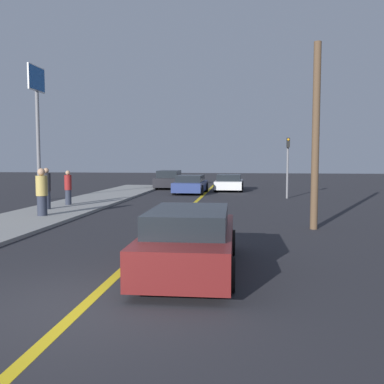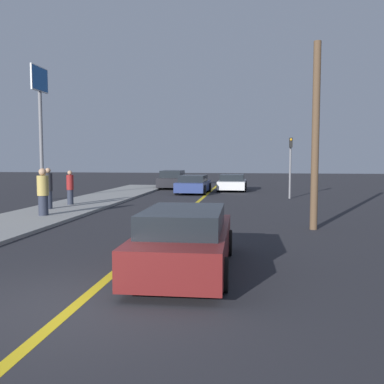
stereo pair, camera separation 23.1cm
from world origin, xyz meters
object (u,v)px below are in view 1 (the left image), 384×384
Objects in this scene: car_near_right_lane at (190,240)px; traffic_light at (288,161)px; car_ahead_center at (191,184)px; pedestrian_near_curb at (42,192)px; utility_pole at (316,137)px; pedestrian_mid_group at (47,188)px; pedestrian_far_standing at (68,188)px; roadside_sign at (37,102)px; car_far_distant at (229,183)px; car_parked_left_lot at (169,180)px.

traffic_light is at bearing 76.42° from car_near_right_lane.
pedestrian_near_curb reaches higher than car_ahead_center.
traffic_light is 0.58× the size of utility_pole.
pedestrian_mid_group is 1.79m from pedestrian_far_standing.
utility_pole is (10.81, -3.34, 2.00)m from pedestrian_mid_group.
car_ahead_center is at bearing 154.22° from traffic_light.
pedestrian_mid_group is 0.25× the size of roadside_sign.
utility_pole reaches higher than car_near_right_lane.
car_near_right_lane is at bearing -89.50° from car_far_distant.
car_far_distant is 0.59× the size of roadside_sign.
pedestrian_far_standing is at bearing 82.96° from pedestrian_mid_group.
pedestrian_far_standing is at bearing -152.43° from traffic_light.
car_near_right_lane is 17.46m from roadside_sign.
pedestrian_mid_group is at bearing -114.43° from car_ahead_center.
car_parked_left_lot is 0.73× the size of utility_pole.
pedestrian_far_standing is at bearing 98.44° from pedestrian_near_curb.
car_far_distant is (2.44, 2.76, -0.02)m from car_ahead_center.
pedestrian_near_curb is (-6.61, 6.88, 0.38)m from car_near_right_lane.
traffic_light is (11.02, 7.41, 1.16)m from pedestrian_mid_group.
utility_pole is (10.02, -1.28, 2.00)m from pedestrian_near_curb.
roadside_sign is (-5.46, -10.23, 4.68)m from car_parked_left_lot.
pedestrian_mid_group is (-2.85, -14.81, 0.35)m from car_parked_left_lot.
car_ahead_center is at bearing 36.72° from roadside_sign.
pedestrian_near_curb is at bearing 132.79° from car_near_right_lane.
car_near_right_lane is at bearing -50.38° from pedestrian_mid_group.
car_parked_left_lot is at bearing 99.77° from car_near_right_lane.
pedestrian_far_standing is (-0.57, 3.83, -0.09)m from pedestrian_near_curb.
roadside_sign is (-10.01, 13.51, 4.71)m from car_near_right_lane.
car_far_distant is 4.96m from car_parked_left_lot.
roadside_sign is (-13.64, -2.84, 3.17)m from traffic_light.
car_ahead_center is 11.48m from pedestrian_mid_group.
car_parked_left_lot is at bearing 83.03° from pedestrian_near_curb.
pedestrian_far_standing reaches higher than car_far_distant.
utility_pole reaches higher than car_ahead_center.
car_ahead_center is at bearing 60.46° from pedestrian_far_standing.
traffic_light is at bearing -24.09° from car_ahead_center.
pedestrian_near_curb is 10.30m from utility_pole.
pedestrian_mid_group is 13.33m from traffic_light.
roadside_sign is at bearing -118.27° from car_parked_left_lot.
car_parked_left_lot is 15.08m from pedestrian_mid_group.
pedestrian_mid_group is at bearing -60.26° from roadside_sign.
car_near_right_lane is 6.97m from utility_pole.
roadside_sign reaches higher than car_far_distant.
pedestrian_far_standing is at bearing 122.76° from car_near_right_lane.
utility_pole is (7.96, -18.15, 2.35)m from car_parked_left_lot.
utility_pole is (3.31, -16.39, 2.44)m from car_far_distant.
utility_pole reaches higher than pedestrian_far_standing.
traffic_light is at bearing 88.86° from utility_pole.
pedestrian_near_curb reaches higher than car_parked_left_lot.
car_far_distant is 16.90m from utility_pole.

